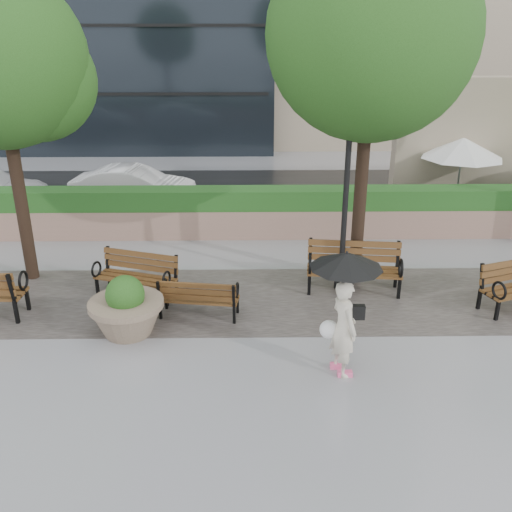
{
  "coord_description": "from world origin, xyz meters",
  "views": [
    {
      "loc": [
        -0.16,
        -8.01,
        5.58
      ],
      "look_at": [
        -0.0,
        2.81,
        1.1
      ],
      "focal_mm": 40.0,
      "sensor_mm": 36.0,
      "label": 1
    }
  ],
  "objects_px": {
    "pedestrian": "(344,302)",
    "planter_left": "(127,311)",
    "bench_1": "(137,284)",
    "bench_2": "(199,305)",
    "bench_3": "(353,278)",
    "car_right": "(135,187)",
    "lamppost": "(345,208)"
  },
  "relations": [
    {
      "from": "pedestrian",
      "to": "planter_left",
      "type": "bearing_deg",
      "value": 50.09
    },
    {
      "from": "bench_1",
      "to": "bench_2",
      "type": "relative_size",
      "value": 1.14
    },
    {
      "from": "pedestrian",
      "to": "bench_3",
      "type": "bearing_deg",
      "value": -34.32
    },
    {
      "from": "planter_left",
      "to": "car_right",
      "type": "distance_m",
      "value": 8.26
    },
    {
      "from": "bench_2",
      "to": "planter_left",
      "type": "height_order",
      "value": "planter_left"
    },
    {
      "from": "lamppost",
      "to": "pedestrian",
      "type": "height_order",
      "value": "lamppost"
    },
    {
      "from": "lamppost",
      "to": "planter_left",
      "type": "bearing_deg",
      "value": -156.38
    },
    {
      "from": "bench_2",
      "to": "bench_3",
      "type": "xyz_separation_m",
      "value": [
        3.32,
        1.13,
        0.07
      ]
    },
    {
      "from": "bench_1",
      "to": "bench_2",
      "type": "bearing_deg",
      "value": -15.26
    },
    {
      "from": "bench_2",
      "to": "car_right",
      "type": "bearing_deg",
      "value": -62.7
    },
    {
      "from": "bench_1",
      "to": "car_right",
      "type": "relative_size",
      "value": 0.48
    },
    {
      "from": "pedestrian",
      "to": "bench_2",
      "type": "bearing_deg",
      "value": 31.35
    },
    {
      "from": "lamppost",
      "to": "bench_2",
      "type": "bearing_deg",
      "value": -157.5
    },
    {
      "from": "lamppost",
      "to": "pedestrian",
      "type": "xyz_separation_m",
      "value": [
        -0.5,
        -3.26,
        -0.56
      ]
    },
    {
      "from": "bench_1",
      "to": "bench_3",
      "type": "bearing_deg",
      "value": 20.76
    },
    {
      "from": "bench_3",
      "to": "pedestrian",
      "type": "relative_size",
      "value": 0.97
    },
    {
      "from": "bench_1",
      "to": "bench_3",
      "type": "height_order",
      "value": "bench_3"
    },
    {
      "from": "bench_2",
      "to": "pedestrian",
      "type": "xyz_separation_m",
      "value": [
        2.56,
        -2.0,
        1.08
      ]
    },
    {
      "from": "bench_3",
      "to": "lamppost",
      "type": "xyz_separation_m",
      "value": [
        -0.25,
        0.14,
        1.56
      ]
    },
    {
      "from": "bench_3",
      "to": "car_right",
      "type": "relative_size",
      "value": 0.54
    },
    {
      "from": "bench_2",
      "to": "pedestrian",
      "type": "relative_size",
      "value": 0.76
    },
    {
      "from": "bench_1",
      "to": "planter_left",
      "type": "relative_size",
      "value": 1.32
    },
    {
      "from": "lamppost",
      "to": "car_right",
      "type": "xyz_separation_m",
      "value": [
        -5.7,
        6.24,
        -1.24
      ]
    },
    {
      "from": "bench_3",
      "to": "car_right",
      "type": "height_order",
      "value": "car_right"
    },
    {
      "from": "lamppost",
      "to": "pedestrian",
      "type": "bearing_deg",
      "value": -98.69
    },
    {
      "from": "bench_1",
      "to": "lamppost",
      "type": "distance_m",
      "value": 4.78
    },
    {
      "from": "lamppost",
      "to": "car_right",
      "type": "bearing_deg",
      "value": 132.42
    },
    {
      "from": "bench_1",
      "to": "bench_2",
      "type": "distance_m",
      "value": 1.72
    },
    {
      "from": "bench_2",
      "to": "planter_left",
      "type": "xyz_separation_m",
      "value": [
        -1.32,
        -0.65,
        0.21
      ]
    },
    {
      "from": "planter_left",
      "to": "pedestrian",
      "type": "height_order",
      "value": "pedestrian"
    },
    {
      "from": "car_right",
      "to": "pedestrian",
      "type": "bearing_deg",
      "value": -144.79
    },
    {
      "from": "planter_left",
      "to": "car_right",
      "type": "relative_size",
      "value": 0.36
    }
  ]
}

